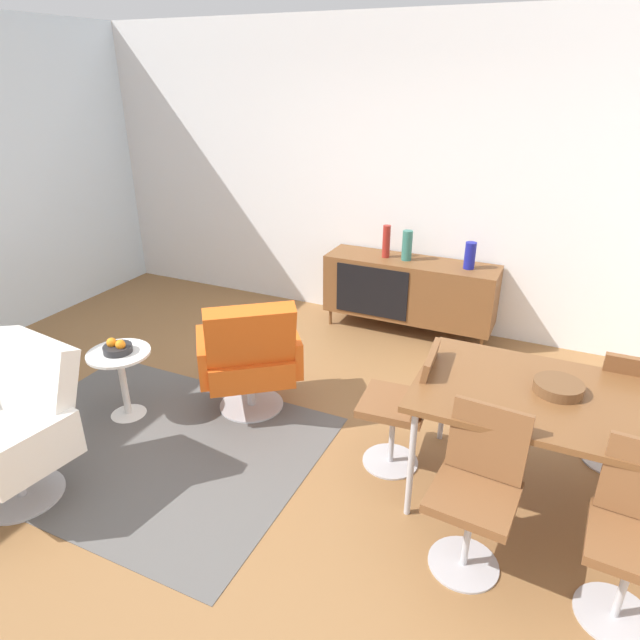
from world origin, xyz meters
name	(u,v)px	position (x,y,z in m)	size (l,w,h in m)	color
ground_plane	(257,459)	(0.00, 0.00, 0.00)	(8.32, 8.32, 0.00)	olive
wall_back	(392,178)	(0.00, 2.60, 1.40)	(6.80, 0.12, 2.80)	white
sideboard	(409,289)	(0.32, 2.30, 0.44)	(1.60, 0.45, 0.72)	brown
vase_cobalt	(407,245)	(0.27, 2.30, 0.86)	(0.09, 0.09, 0.28)	#337266
vase_sculptural_dark	(386,241)	(0.07, 2.30, 0.87)	(0.07, 0.07, 0.30)	maroon
vase_ceramic_small	(470,256)	(0.85, 2.30, 0.84)	(0.10, 0.10, 0.24)	navy
dining_table	(567,406)	(1.76, 0.34, 0.70)	(1.60, 0.90, 0.74)	brown
wooden_bowl_on_table	(558,387)	(1.69, 0.39, 0.77)	(0.26, 0.26, 0.06)	brown
dining_chair_front_left	(477,486)	(1.41, -0.22, 0.47)	(0.43, 0.45, 0.86)	brown
dining_chair_front_right	(638,532)	(2.11, -0.22, 0.47)	(0.42, 0.45, 0.86)	brown
dining_chair_near_window	(404,403)	(0.87, 0.35, 0.47)	(0.45, 0.43, 0.86)	brown
dining_chair_back_right	(627,405)	(2.11, 0.90, 0.47)	(0.40, 0.43, 0.86)	brown
lounge_chair_red	(249,356)	(-0.32, 0.47, 0.47)	(0.90, 0.90, 0.95)	#D85919
armchair_black_shell	(16,426)	(-1.09, -0.82, 0.47)	(0.78, 0.73, 0.95)	silver
side_table_round	(123,376)	(-1.13, 0.04, 0.32)	(0.44, 0.44, 0.52)	white
fruit_bowl	(117,348)	(-1.13, 0.04, 0.56)	(0.20, 0.20, 0.11)	#262628
area_rug	(151,445)	(-0.73, -0.18, 0.00)	(2.20, 1.70, 0.01)	#595654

